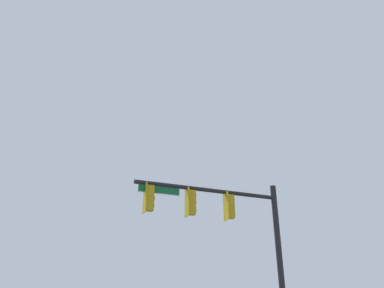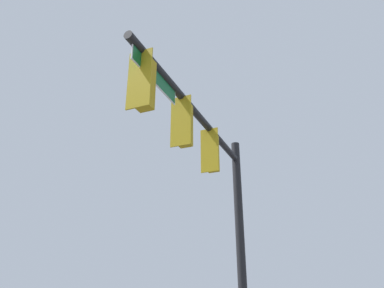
% 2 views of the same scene
% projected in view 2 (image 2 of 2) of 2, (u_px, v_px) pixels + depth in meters
% --- Properties ---
extents(signal_pole_near, '(7.10, 0.95, 7.14)m').
position_uv_depth(signal_pole_near, '(213.00, 181.00, 10.32)').
color(signal_pole_near, black).
rests_on(signal_pole_near, ground_plane).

